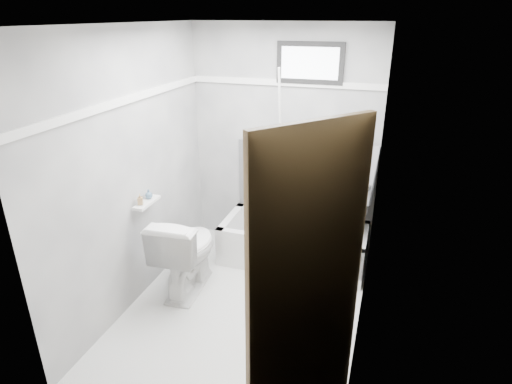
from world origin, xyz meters
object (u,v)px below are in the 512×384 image
at_px(office_chair, 332,205).
at_px(door, 344,339).
at_px(toilet, 186,252).
at_px(soap_bottle_a, 140,199).
at_px(bathtub, 293,243).
at_px(soap_bottle_b, 149,194).

distance_m(office_chair, door, 2.28).
bearing_deg(door, toilet, 138.45).
bearing_deg(soap_bottle_a, bathtub, 39.59).
bearing_deg(door, office_chair, 99.55).
relative_size(bathtub, soap_bottle_a, 15.47).
bearing_deg(bathtub, soap_bottle_a, -140.41).
bearing_deg(office_chair, soap_bottle_a, -133.21).
bearing_deg(soap_bottle_b, office_chair, 28.57).
height_order(toilet, soap_bottle_a, soap_bottle_a).
height_order(office_chair, toilet, office_chair).
xyz_separation_m(office_chair, soap_bottle_a, (-1.55, -0.98, 0.26)).
xyz_separation_m(office_chair, door, (0.37, -2.22, 0.30)).
distance_m(office_chair, soap_bottle_b, 1.78).
bearing_deg(soap_bottle_a, toilet, 28.75).
height_order(door, soap_bottle_b, door).
relative_size(office_chair, soap_bottle_a, 12.00).
distance_m(toilet, door, 2.22).
distance_m(bathtub, toilet, 1.18).
relative_size(bathtub, office_chair, 1.29).
relative_size(office_chair, door, 0.58).
bearing_deg(toilet, door, 134.99).
xyz_separation_m(bathtub, toilet, (-0.85, -0.79, 0.19)).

